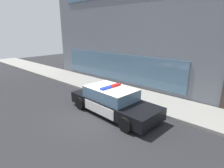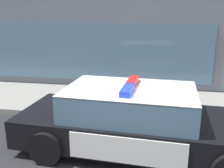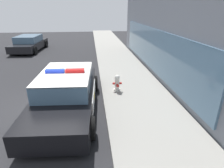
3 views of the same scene
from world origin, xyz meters
TOP-DOWN VIEW (x-y plane):
  - ground at (0.00, 0.00)m, footprint 48.00×48.00m
  - sidewalk at (0.00, 3.59)m, footprint 48.00×2.82m
  - storefront_building at (-0.90, 10.79)m, footprint 19.35×11.56m
  - police_cruiser at (0.25, 0.84)m, footprint 5.20×2.37m
  - fire_hydrant at (-0.83, 2.82)m, footprint 0.34×0.39m

SIDE VIEW (x-z plane):
  - ground at x=0.00m, z-range 0.00..0.00m
  - sidewalk at x=0.00m, z-range 0.00..0.15m
  - fire_hydrant at x=-0.83m, z-range 0.14..0.86m
  - police_cruiser at x=0.25m, z-range -0.07..1.43m
  - storefront_building at x=-0.90m, z-range 0.00..9.98m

